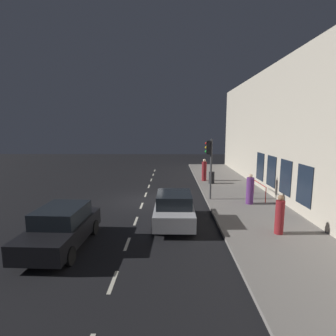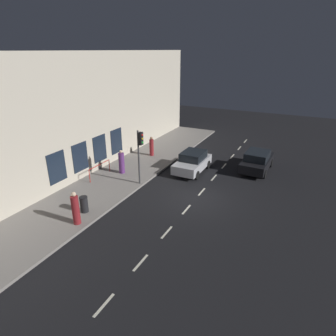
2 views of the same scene
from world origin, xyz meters
name	(u,v)px [view 2 (image 2 of 2)]	position (x,y,z in m)	size (l,w,h in m)	color
ground_plane	(196,198)	(0.00, 0.00, 0.00)	(60.00, 60.00, 0.00)	black
sidewalk	(117,179)	(6.25, 0.00, 0.07)	(4.50, 32.00, 0.15)	gray
building_facade	(83,117)	(8.80, 0.00, 4.39)	(0.65, 32.00, 8.80)	beige
lane_centre_line	(202,192)	(0.00, -1.00, 0.00)	(0.12, 27.20, 0.01)	beige
traffic_light	(140,146)	(4.14, -0.02, 2.88)	(0.46, 0.32, 3.81)	#424244
parked_car_0	(193,162)	(1.91, -4.01, 0.79)	(1.95, 3.87, 1.58)	#B7B7BC
parked_car_1	(257,161)	(-2.52, -6.46, 0.79)	(2.06, 4.17, 1.58)	black
pedestrian_0	(122,163)	(6.45, -1.02, 0.98)	(0.58, 0.58, 1.81)	#5B2D70
pedestrian_1	(152,147)	(6.38, -5.44, 0.94)	(0.48, 0.48, 1.70)	maroon
pedestrian_2	(76,209)	(4.61, 5.80, 1.02)	(0.50, 0.50, 1.88)	maroon
trash_bin	(84,204)	(5.08, 4.68, 0.63)	(0.47, 0.47, 0.95)	black
red_railing	(100,167)	(7.48, 0.30, 0.88)	(0.05, 2.31, 0.97)	red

